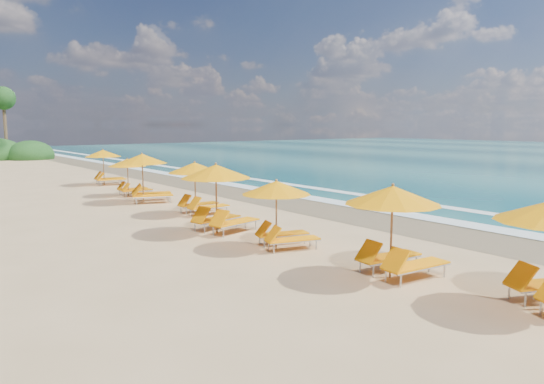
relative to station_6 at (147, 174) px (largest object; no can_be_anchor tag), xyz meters
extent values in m
plane|color=tan|center=(1.80, -7.80, -1.40)|extent=(160.00, 160.00, 0.00)
cube|color=olive|center=(5.80, -7.80, -1.39)|extent=(4.00, 160.00, 0.01)
cube|color=white|center=(7.30, -7.80, -1.37)|extent=(1.20, 160.00, 0.01)
cube|color=white|center=(10.30, -7.80, -1.38)|extent=(0.80, 160.00, 0.01)
cylinder|color=olive|center=(-0.36, -15.34, -0.24)|extent=(0.06, 0.06, 2.32)
cone|color=#F99805|center=(-0.36, -15.34, 0.72)|extent=(2.65, 2.65, 0.47)
sphere|color=olive|center=(-0.36, -15.34, 0.98)|extent=(0.08, 0.08, 0.08)
cylinder|color=olive|center=(-0.74, -11.21, -0.35)|extent=(0.05, 0.05, 2.10)
cone|color=#F99805|center=(-0.74, -11.21, 0.52)|extent=(2.71, 2.71, 0.42)
sphere|color=olive|center=(-0.74, -11.21, 0.76)|extent=(0.08, 0.08, 0.08)
cylinder|color=olive|center=(-1.04, -8.18, -0.18)|extent=(0.06, 0.06, 2.43)
cone|color=#F99805|center=(-1.04, -8.18, 0.82)|extent=(2.91, 2.91, 0.49)
sphere|color=olive|center=(-1.04, -8.18, 1.09)|extent=(0.09, 0.09, 0.09)
cylinder|color=olive|center=(0.18, -4.52, -0.28)|extent=(0.06, 0.06, 2.23)
cone|color=#F99805|center=(0.18, -4.52, 0.64)|extent=(2.33, 2.33, 0.45)
sphere|color=olive|center=(0.18, -4.52, 0.89)|extent=(0.08, 0.08, 0.08)
cylinder|color=olive|center=(-0.18, 0.07, -0.20)|extent=(0.06, 0.06, 2.39)
cone|color=#F99805|center=(-0.18, 0.07, 0.79)|extent=(3.15, 3.15, 0.48)
sphere|color=olive|center=(-0.18, 0.07, 1.05)|extent=(0.09, 0.09, 0.09)
cylinder|color=olive|center=(0.14, 2.76, -0.41)|extent=(0.05, 0.05, 1.98)
cone|color=#F99805|center=(0.14, 2.76, 0.42)|extent=(2.20, 2.20, 0.40)
sphere|color=olive|center=(0.14, 2.76, 0.64)|extent=(0.07, 0.07, 0.07)
cylinder|color=olive|center=(0.85, 8.48, -0.29)|extent=(0.06, 0.06, 2.23)
cone|color=#F99805|center=(0.85, 8.48, 0.64)|extent=(2.61, 2.61, 0.45)
sphere|color=olive|center=(0.85, 8.48, 0.89)|extent=(0.08, 0.08, 0.08)
ellipsoid|color=#163D14|center=(2.80, 37.20, -0.91)|extent=(5.00, 5.00, 3.25)
cylinder|color=brown|center=(0.80, 39.20, 2.00)|extent=(0.36, 0.36, 6.80)
sphere|color=#163D14|center=(0.80, 39.20, 5.40)|extent=(2.60, 2.60, 2.60)
camera|label=1|loc=(-10.19, -22.90, 2.45)|focal=32.34mm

